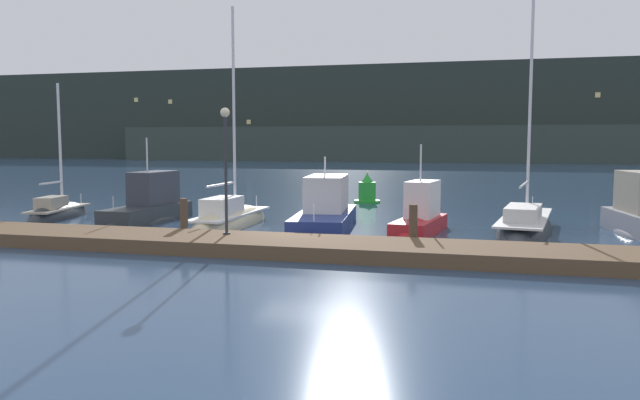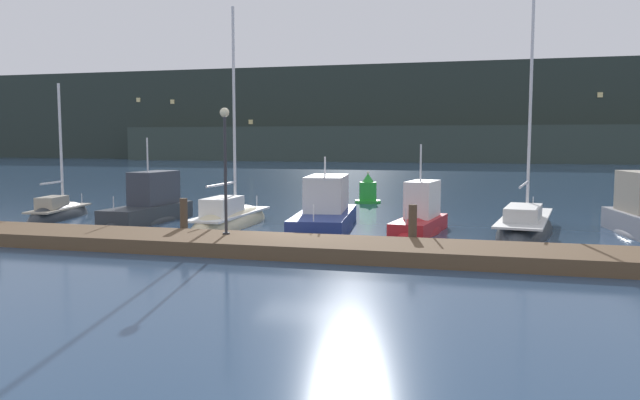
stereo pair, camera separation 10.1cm
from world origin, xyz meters
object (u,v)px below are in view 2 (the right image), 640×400
at_px(motorboat_berth_5, 420,225).
at_px(sailboat_berth_1, 59,216).
at_px(sailboat_berth_3, 230,223).
at_px(dock_lamppost, 225,151).
at_px(motorboat_berth_2, 149,213).
at_px(motorboat_berth_4, 325,220).
at_px(sailboat_berth_6, 525,230).
at_px(channel_buoy, 368,191).

bearing_deg(motorboat_berth_5, sailboat_berth_1, 178.94).
relative_size(sailboat_berth_3, dock_lamppost, 2.37).
bearing_deg(motorboat_berth_5, motorboat_berth_2, 178.27).
relative_size(motorboat_berth_2, dock_lamppost, 1.35).
distance_m(motorboat_berth_4, dock_lamppost, 6.34).
xyz_separation_m(sailboat_berth_3, sailboat_berth_6, (11.97, 1.16, 0.00)).
height_order(sailboat_berth_3, sailboat_berth_6, sailboat_berth_6).
distance_m(channel_buoy, dock_lamppost, 16.32).
relative_size(sailboat_berth_6, dock_lamppost, 3.17).
height_order(sailboat_berth_1, motorboat_berth_2, sailboat_berth_1).
bearing_deg(motorboat_berth_5, channel_buoy, 110.22).
height_order(motorboat_berth_4, sailboat_berth_6, sailboat_berth_6).
xyz_separation_m(motorboat_berth_2, dock_lamppost, (6.00, -5.37, 2.88)).
bearing_deg(sailboat_berth_6, motorboat_berth_4, -173.34).
bearing_deg(motorboat_berth_5, motorboat_berth_4, 176.82).
bearing_deg(sailboat_berth_6, motorboat_berth_5, -164.14).
relative_size(motorboat_berth_2, channel_buoy, 3.12).
bearing_deg(motorboat_berth_2, motorboat_berth_5, -1.73).
height_order(motorboat_berth_2, motorboat_berth_5, motorboat_berth_2).
relative_size(sailboat_berth_1, sailboat_berth_6, 0.52).
height_order(motorboat_berth_4, motorboat_berth_5, motorboat_berth_5).
distance_m(sailboat_berth_6, channel_buoy, 12.73).
height_order(motorboat_berth_5, dock_lamppost, dock_lamppost).
relative_size(motorboat_berth_4, channel_buoy, 3.98).
bearing_deg(motorboat_berth_5, sailboat_berth_3, -179.85).
bearing_deg(dock_lamppost, channel_buoy, 83.05).
xyz_separation_m(motorboat_berth_5, sailboat_berth_6, (4.00, 1.14, -0.20)).
bearing_deg(channel_buoy, dock_lamppost, -96.95).
distance_m(sailboat_berth_1, motorboat_berth_5, 16.63).
distance_m(sailboat_berth_3, sailboat_berth_6, 12.02).
bearing_deg(sailboat_berth_3, sailboat_berth_6, 5.52).
distance_m(motorboat_berth_2, sailboat_berth_3, 4.06).
height_order(sailboat_berth_1, sailboat_berth_6, sailboat_berth_6).
height_order(sailboat_berth_1, channel_buoy, sailboat_berth_1).
distance_m(motorboat_berth_4, motorboat_berth_5, 3.89).
relative_size(sailboat_berth_3, motorboat_berth_5, 2.11).
bearing_deg(motorboat_berth_4, sailboat_berth_6, 6.66).
xyz_separation_m(channel_buoy, dock_lamppost, (-1.95, -16.00, 2.60)).
relative_size(motorboat_berth_2, motorboat_berth_4, 0.78).
xyz_separation_m(motorboat_berth_2, sailboat_berth_6, (16.00, 0.77, -0.27)).
bearing_deg(dock_lamppost, motorboat_berth_4, 67.91).
bearing_deg(dock_lamppost, sailboat_berth_1, 153.44).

